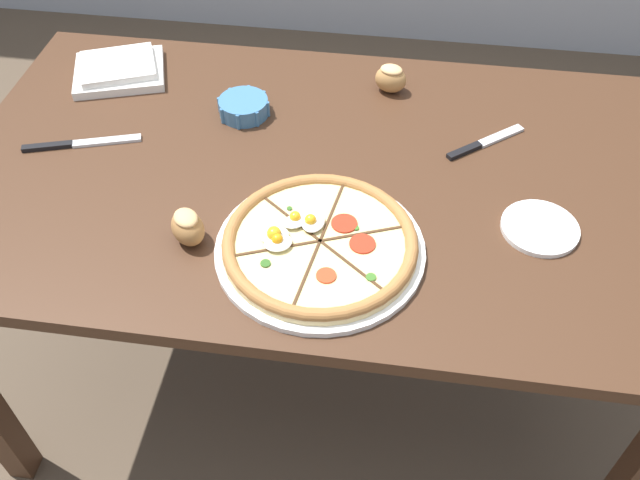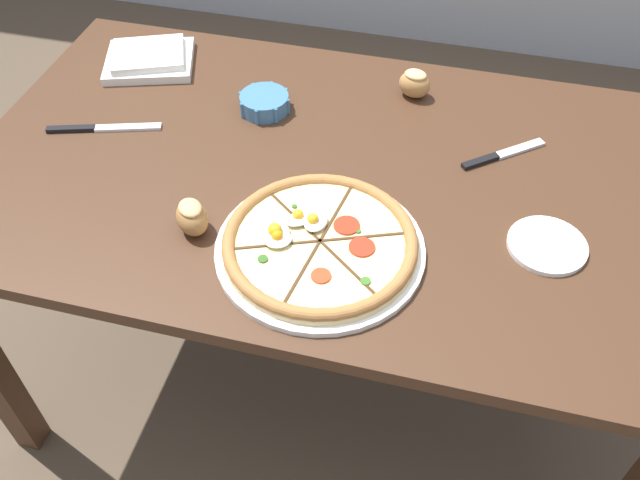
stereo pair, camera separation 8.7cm
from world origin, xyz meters
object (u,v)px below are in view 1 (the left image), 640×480
object	(u,v)px
knife_spare	(80,143)
napkin_folded	(119,70)
dining_table	(315,203)
ramekin_bowl	(244,107)
side_saucer	(540,228)
bread_piece_near	(391,78)
bread_piece_mid	(188,227)
knife_main	(484,143)
pizza	(319,244)

from	to	relation	value
knife_spare	napkin_folded	bearing A→B (deg)	73.75
dining_table	ramekin_bowl	world-z (taller)	ramekin_bowl
napkin_folded	side_saucer	distance (m)	1.02
dining_table	bread_piece_near	size ratio (longest dim) A/B	17.58
bread_piece_mid	knife_spare	distance (m)	0.38
bread_piece_mid	napkin_folded	bearing A→B (deg)	122.00
bread_piece_mid	knife_spare	world-z (taller)	bread_piece_mid
dining_table	bread_piece_near	distance (m)	0.35
knife_main	knife_spare	bearing A→B (deg)	149.17
knife_main	knife_spare	xyz separation A→B (m)	(-0.84, -0.12, 0.00)
napkin_folded	knife_main	xyz separation A→B (m)	(0.85, -0.14, -0.01)
pizza	ramekin_bowl	world-z (taller)	pizza
napkin_folded	knife_main	bearing A→B (deg)	-9.15
dining_table	side_saucer	size ratio (longest dim) A/B	10.24
dining_table	bread_piece_mid	xyz separation A→B (m)	(-0.20, -0.22, 0.13)
knife_spare	side_saucer	xyz separation A→B (m)	(0.94, -0.12, 0.00)
ramekin_bowl	bread_piece_near	world-z (taller)	bread_piece_near
bread_piece_near	side_saucer	xyz separation A→B (m)	(0.31, -0.41, -0.03)
napkin_folded	bread_piece_mid	bearing A→B (deg)	-58.00
dining_table	bread_piece_mid	distance (m)	0.32
ramekin_bowl	napkin_folded	xyz separation A→B (m)	(-0.32, 0.11, -0.00)
bread_piece_near	knife_main	xyz separation A→B (m)	(0.21, -0.17, -0.03)
napkin_folded	knife_spare	xyz separation A→B (m)	(0.01, -0.26, -0.01)
pizza	bread_piece_mid	size ratio (longest dim) A/B	4.10
knife_main	side_saucer	size ratio (longest dim) A/B	1.15
pizza	knife_spare	xyz separation A→B (m)	(-0.54, 0.23, -0.02)
bread_piece_near	bread_piece_mid	distance (m)	0.62
knife_main	knife_spare	distance (m)	0.85
pizza	ramekin_bowl	distance (m)	0.44
napkin_folded	bread_piece_mid	size ratio (longest dim) A/B	2.69
knife_spare	bread_piece_mid	bearing A→B (deg)	-55.18
napkin_folded	side_saucer	xyz separation A→B (m)	(0.94, -0.38, -0.01)
pizza	napkin_folded	size ratio (longest dim) A/B	1.52
napkin_folded	knife_spare	size ratio (longest dim) A/B	1.04
napkin_folded	bread_piece_mid	distance (m)	0.58
ramekin_bowl	knife_main	bearing A→B (deg)	-3.35
dining_table	ramekin_bowl	size ratio (longest dim) A/B	12.60
napkin_folded	knife_main	size ratio (longest dim) A/B	1.51
bread_piece_near	pizza	bearing A→B (deg)	-99.74
knife_spare	knife_main	bearing A→B (deg)	-9.16
dining_table	side_saucer	world-z (taller)	side_saucer
ramekin_bowl	napkin_folded	size ratio (longest dim) A/B	0.47
ramekin_bowl	knife_spare	bearing A→B (deg)	-154.00
napkin_folded	bread_piece_near	xyz separation A→B (m)	(0.64, 0.03, 0.02)
dining_table	ramekin_bowl	bearing A→B (deg)	138.04
knife_main	knife_spare	size ratio (longest dim) A/B	0.69
napkin_folded	bread_piece_mid	world-z (taller)	bread_piece_mid
pizza	bread_piece_mid	distance (m)	0.24
pizza	ramekin_bowl	xyz separation A→B (m)	(-0.22, 0.38, 0.00)
ramekin_bowl	side_saucer	distance (m)	0.68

